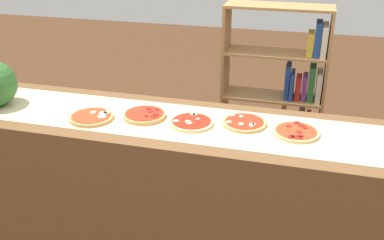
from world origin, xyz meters
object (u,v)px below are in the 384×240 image
Objects in this scene: pizza_pepperoni_1 at (145,115)px; pizza_mushroom_3 at (244,123)px; pizza_mozzarella_0 at (92,117)px; pizza_mushroom_2 at (191,122)px; pizza_pepperoni_4 at (296,132)px; bookshelf at (286,104)px.

pizza_mushroom_3 is (0.53, 0.05, -0.00)m from pizza_pepperoni_1.
pizza_mozzarella_0 is 0.28m from pizza_pepperoni_1.
pizza_pepperoni_4 is (0.54, 0.03, -0.00)m from pizza_mushroom_2.
pizza_pepperoni_1 is 0.27m from pizza_mushroom_2.
pizza_mushroom_3 reaches higher than pizza_pepperoni_4.
pizza_mozzarella_0 is 1.54m from bookshelf.
pizza_mushroom_3 is at bearing 171.17° from pizza_pepperoni_4.
pizza_pepperoni_1 reaches higher than pizza_mozzarella_0.
pizza_pepperoni_1 is 1.32m from bookshelf.
pizza_pepperoni_4 is (0.27, -0.04, -0.00)m from pizza_mushroom_3.
pizza_mozzarella_0 reaches higher than pizza_mushroom_2.
pizza_mushroom_3 is at bearing 10.29° from pizza_mozzarella_0.
pizza_pepperoni_1 is at bearing -179.35° from pizza_pepperoni_4.
pizza_pepperoni_1 is at bearing 176.34° from pizza_mushroom_2.
pizza_mozzarella_0 is 1.02× the size of pizza_pepperoni_1.
pizza_mushroom_3 is 1.00× the size of pizza_pepperoni_4.
bookshelf reaches higher than pizza_pepperoni_4.
bookshelf reaches higher than pizza_pepperoni_1.
pizza_pepperoni_1 is (0.27, 0.09, 0.00)m from pizza_mozzarella_0.
pizza_mozzarella_0 is 1.03× the size of pizza_mushroom_2.
pizza_pepperoni_4 is at bearing -84.61° from bookshelf.
pizza_pepperoni_4 is at bearing 2.80° from pizza_mushroom_2.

